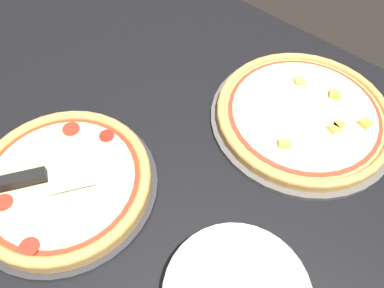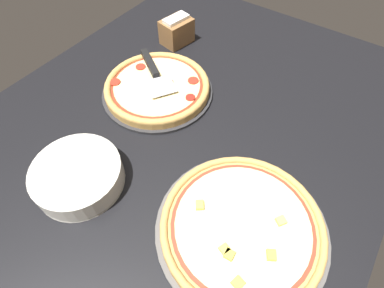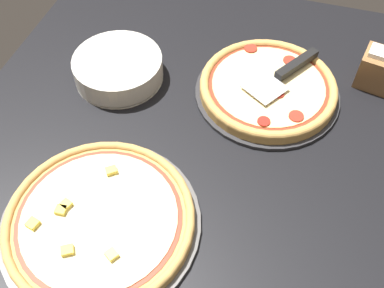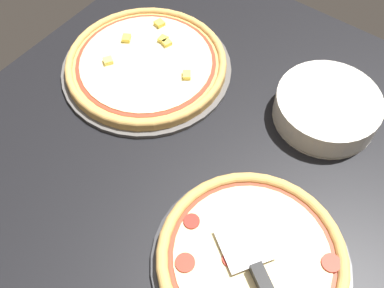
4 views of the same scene
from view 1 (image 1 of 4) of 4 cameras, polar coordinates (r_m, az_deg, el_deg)
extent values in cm
cube|color=black|center=(82.74, -10.12, -0.31)|extent=(138.10, 116.28, 3.60)
cylinder|color=#2D2D30|center=(77.12, -18.52, -6.40)|extent=(36.07, 36.07, 1.00)
cylinder|color=tan|center=(75.82, -18.82, -5.80)|extent=(33.90, 33.90, 2.16)
torus|color=tan|center=(74.94, -19.04, -5.38)|extent=(33.90, 33.90, 2.19)
cylinder|color=maroon|center=(74.87, -19.05, -5.35)|extent=(29.47, 29.47, 0.15)
cylinder|color=beige|center=(74.77, -19.08, -5.31)|extent=(27.80, 27.80, 0.40)
cylinder|color=maroon|center=(76.74, -19.04, -2.49)|extent=(3.11, 3.11, 0.40)
cylinder|color=#AD2D1E|center=(81.20, -17.96, 2.21)|extent=(3.50, 3.50, 0.40)
cylinder|color=#AD2D1E|center=(70.19, -23.55, -14.18)|extent=(3.42, 3.42, 0.40)
cylinder|color=maroon|center=(78.12, -12.88, 1.24)|extent=(3.00, 3.00, 0.40)
cylinder|color=#AD2D1E|center=(76.09, -26.82, -7.93)|extent=(3.33, 3.33, 0.40)
cylinder|color=#565451|center=(86.73, 16.33, 3.74)|extent=(40.44, 40.44, 1.00)
cylinder|color=tan|center=(85.75, 16.53, 4.30)|extent=(38.01, 38.01, 1.65)
torus|color=tan|center=(85.16, 16.66, 4.66)|extent=(38.01, 38.01, 1.82)
cylinder|color=#A33823|center=(85.10, 16.67, 4.69)|extent=(33.04, 33.04, 0.15)
cylinder|color=beige|center=(85.01, 16.69, 4.75)|extent=(31.17, 31.17, 0.40)
cube|color=yellow|center=(86.51, 24.94, 2.92)|extent=(2.57, 2.62, 1.04)
cube|color=yellow|center=(83.89, 21.48, 2.67)|extent=(2.25, 2.12, 1.04)
cube|color=yellow|center=(89.76, 20.93, 7.09)|extent=(2.96, 2.83, 1.04)
cube|color=#F4D64C|center=(77.43, 13.90, 0.03)|extent=(2.92, 2.82, 1.04)
cube|color=#F9E05B|center=(90.36, 16.01, 9.26)|extent=(2.83, 2.80, 1.04)
cube|color=#F4D64C|center=(82.95, 20.79, 2.24)|extent=(2.49, 2.47, 1.04)
cube|color=silver|center=(74.25, -17.96, -3.89)|extent=(11.61, 11.65, 0.24)
cube|color=black|center=(76.18, -26.36, -5.25)|extent=(9.44, 13.01, 2.00)
camera|label=2|loc=(0.63, 68.37, 32.57)|focal=28.00mm
camera|label=3|loc=(1.05, 29.91, 60.50)|focal=42.00mm
camera|label=4|loc=(0.73, -71.99, 41.95)|focal=42.00mm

